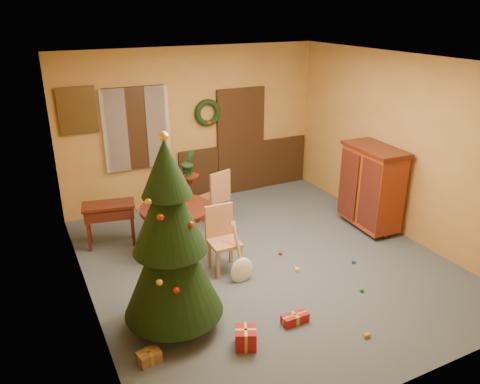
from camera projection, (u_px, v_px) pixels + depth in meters
room_envelope at (206, 143)px, 8.91m from camera, size 5.50×5.50×5.50m
dining_table at (176, 220)px, 7.12m from camera, size 1.08×1.08×0.74m
urn at (175, 200)px, 6.99m from camera, size 0.29×0.29×0.21m
centerpiece_plant at (174, 182)px, 6.89m from camera, size 0.34×0.29×0.37m
chair_near at (222, 236)px, 6.64m from camera, size 0.43×0.43×0.96m
chair_far at (216, 196)px, 8.01m from camera, size 0.54×0.54×0.99m
guitar at (242, 255)px, 6.37m from camera, size 0.42×0.56×0.78m
plant_stand at (190, 193)px, 8.07m from camera, size 0.34×0.34×0.87m
stand_plant at (188, 162)px, 7.86m from camera, size 0.26×0.21×0.46m
christmas_tree at (170, 241)px, 5.19m from camera, size 1.16×1.16×2.39m
writing_desk at (109, 214)px, 7.31m from camera, size 0.85×0.53×0.70m
sideboard at (372, 186)px, 7.79m from camera, size 0.66×1.15×1.44m
gift_a at (187, 321)px, 5.56m from camera, size 0.33×0.26×0.17m
gift_b at (246, 338)px, 5.22m from camera, size 0.31×0.31×0.24m
gift_c at (149, 357)px, 5.02m from camera, size 0.27×0.21×0.13m
gift_d at (295, 319)px, 5.63m from camera, size 0.34×0.14×0.12m
toy_a at (354, 261)px, 6.95m from camera, size 0.09×0.09×0.05m
toy_b at (362, 290)px, 6.25m from camera, size 0.06×0.06×0.06m
toy_c at (297, 270)px, 6.73m from camera, size 0.08×0.09×0.05m
toy_d at (280, 253)px, 7.17m from camera, size 0.06×0.06×0.06m
toy_e at (367, 335)px, 5.40m from camera, size 0.08×0.05×0.05m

